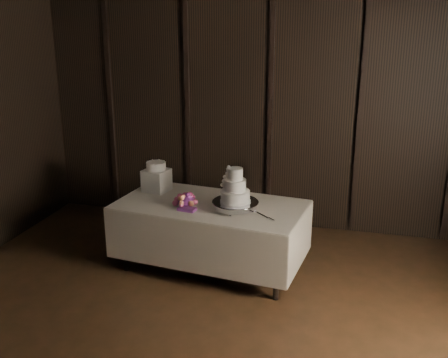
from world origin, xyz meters
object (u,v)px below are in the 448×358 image
at_px(bouquet, 186,200).
at_px(box_pedestal, 157,180).
at_px(display_table, 211,234).
at_px(cake_stand, 235,206).
at_px(small_cake, 156,166).
at_px(wedding_cake, 233,189).

distance_m(bouquet, box_pedestal, 0.63).
xyz_separation_m(display_table, cake_stand, (0.30, -0.10, 0.39)).
relative_size(cake_stand, small_cake, 2.19).
height_order(cake_stand, small_cake, small_cake).
height_order(cake_stand, box_pedestal, box_pedestal).
xyz_separation_m(display_table, box_pedestal, (-0.71, 0.27, 0.47)).
distance_m(cake_stand, box_pedestal, 1.08).
height_order(bouquet, box_pedestal, box_pedestal).
relative_size(bouquet, small_cake, 1.79).
xyz_separation_m(cake_stand, wedding_cake, (-0.03, -0.02, 0.19)).
bearing_deg(cake_stand, display_table, 160.58).
bearing_deg(wedding_cake, bouquet, -165.56).
bearing_deg(box_pedestal, wedding_cake, -21.48).
height_order(wedding_cake, bouquet, wedding_cake).
xyz_separation_m(cake_stand, bouquet, (-0.53, -0.03, 0.02)).
xyz_separation_m(cake_stand, small_cake, (-1.01, 0.37, 0.25)).
distance_m(display_table, cake_stand, 0.50).
distance_m(display_table, bouquet, 0.49).
xyz_separation_m(display_table, small_cake, (-0.71, 0.27, 0.64)).
relative_size(box_pedestal, small_cake, 1.18).
relative_size(wedding_cake, bouquet, 0.91).
height_order(display_table, wedding_cake, wedding_cake).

